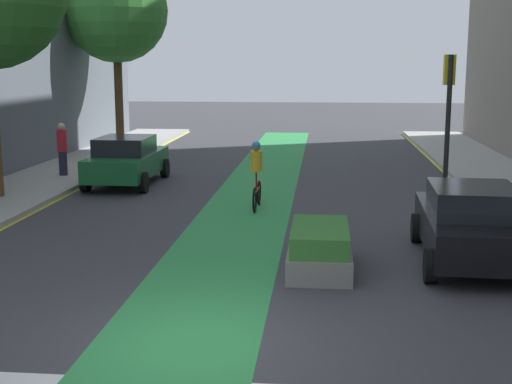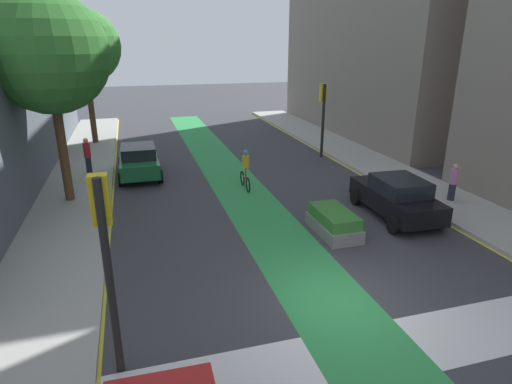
% 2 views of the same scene
% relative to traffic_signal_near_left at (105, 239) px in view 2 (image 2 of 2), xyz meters
% --- Properties ---
extents(ground_plane, '(120.00, 120.00, 0.00)m').
position_rel_traffic_signal_near_left_xyz_m(ground_plane, '(5.53, 0.89, -2.91)').
color(ground_plane, '#38383D').
extents(bike_lane_paint, '(2.40, 60.00, 0.01)m').
position_rel_traffic_signal_near_left_xyz_m(bike_lane_paint, '(5.12, 0.89, -2.90)').
color(bike_lane_paint, '#2D8C47').
rests_on(bike_lane_paint, ground_plane).
extents(crosswalk_band, '(12.00, 1.80, 0.01)m').
position_rel_traffic_signal_near_left_xyz_m(crosswalk_band, '(5.53, -1.11, -2.90)').
color(crosswalk_band, silver).
rests_on(crosswalk_band, ground_plane).
extents(sidewalk_left, '(3.00, 60.00, 0.15)m').
position_rel_traffic_signal_near_left_xyz_m(sidewalk_left, '(-1.97, 0.89, -2.83)').
color(sidewalk_left, '#9E9E99').
rests_on(sidewalk_left, ground_plane).
extents(curb_stripe_left, '(0.16, 60.00, 0.01)m').
position_rel_traffic_signal_near_left_xyz_m(curb_stripe_left, '(-0.47, 0.89, -2.90)').
color(curb_stripe_left, yellow).
rests_on(curb_stripe_left, ground_plane).
extents(traffic_signal_near_left, '(0.35, 0.52, 4.14)m').
position_rel_traffic_signal_near_left_xyz_m(traffic_signal_near_left, '(0.00, 0.00, 0.00)').
color(traffic_signal_near_left, black).
rests_on(traffic_signal_near_left, ground_plane).
extents(traffic_signal_far_right, '(0.35, 0.52, 4.15)m').
position_rel_traffic_signal_near_left_xyz_m(traffic_signal_far_right, '(11.10, 14.61, 0.01)').
color(traffic_signal_far_right, black).
rests_on(traffic_signal_far_right, ground_plane).
extents(car_green_left_far, '(2.02, 4.20, 1.57)m').
position_rel_traffic_signal_near_left_xyz_m(car_green_left_far, '(0.83, 13.61, -2.10)').
color(car_green_left_far, '#196033').
rests_on(car_green_left_far, ground_plane).
extents(car_black_right_far, '(2.17, 4.27, 1.57)m').
position_rel_traffic_signal_near_left_xyz_m(car_black_right_far, '(10.08, 5.47, -2.10)').
color(car_black_right_far, black).
rests_on(car_black_right_far, ground_plane).
extents(cyclist_in_lane, '(0.32, 1.73, 1.86)m').
position_rel_traffic_signal_near_left_xyz_m(cyclist_in_lane, '(5.38, 10.17, -1.94)').
color(cyclist_in_lane, black).
rests_on(cyclist_in_lane, ground_plane).
extents(pedestrian_sidewalk_right_a, '(0.34, 0.34, 1.54)m').
position_rel_traffic_signal_near_left_xyz_m(pedestrian_sidewalk_right_a, '(13.10, 6.04, -1.98)').
color(pedestrian_sidewalk_right_a, '#262638').
rests_on(pedestrian_sidewalk_right_a, sidewalk_right).
extents(pedestrian_sidewalk_left_a, '(0.34, 0.34, 1.77)m').
position_rel_traffic_signal_near_left_xyz_m(pedestrian_sidewalk_left_a, '(-1.59, 14.35, -1.85)').
color(pedestrian_sidewalk_left_a, '#262638').
rests_on(pedestrian_sidewalk_left_a, sidewalk_left).
extents(street_tree_near, '(4.51, 4.51, 8.06)m').
position_rel_traffic_signal_near_left_xyz_m(street_tree_near, '(-2.09, 10.54, 3.02)').
color(street_tree_near, brown).
rests_on(street_tree_near, sidewalk_left).
extents(street_tree_far, '(4.42, 4.42, 8.15)m').
position_rel_traffic_signal_near_left_xyz_m(street_tree_far, '(-1.73, 21.60, 3.16)').
color(street_tree_far, brown).
rests_on(street_tree_far, sidewalk_left).
extents(median_planter, '(1.20, 2.31, 0.85)m').
position_rel_traffic_signal_near_left_xyz_m(median_planter, '(7.12, 4.72, -2.50)').
color(median_planter, slate).
rests_on(median_planter, ground_plane).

